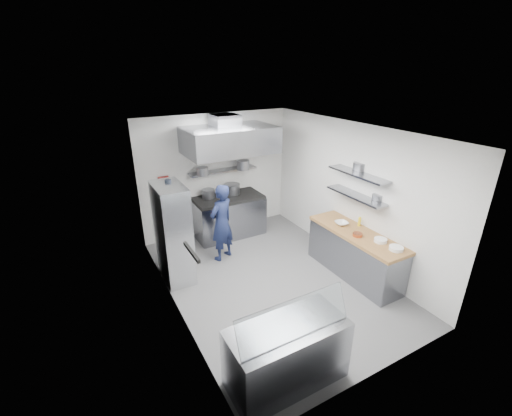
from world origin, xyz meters
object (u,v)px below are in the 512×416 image
chef (222,223)px  wire_rack (173,233)px  gas_range (229,217)px  display_case (287,354)px

chef → wire_rack: size_ratio=0.88×
gas_range → display_case: gas_range is taller
wire_rack → display_case: (0.53, -2.97, -0.50)m
chef → wire_rack: bearing=-13.2°
chef → display_case: chef is taller
chef → wire_rack: wire_rack is taller
gas_range → chef: (-0.58, -0.92, 0.36)m
wire_rack → display_case: wire_rack is taller
gas_range → chef: 1.14m
wire_rack → display_case: bearing=-79.9°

